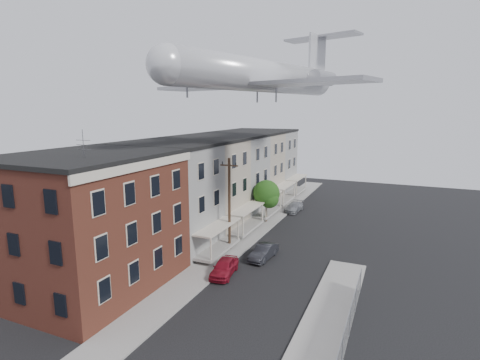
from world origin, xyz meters
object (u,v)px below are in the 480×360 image
at_px(utility_pole, 229,203).
at_px(car_mid, 264,252).
at_px(airplane, 265,76).
at_px(car_far, 294,207).
at_px(street_tree, 267,195).
at_px(car_near, 224,267).

height_order(utility_pole, car_mid, utility_pole).
bearing_deg(car_mid, airplane, 117.00).
bearing_deg(airplane, utility_pole, -145.50).
bearing_deg(car_far, airplane, -83.53).
height_order(utility_pole, street_tree, utility_pole).
bearing_deg(car_mid, street_tree, 113.21).
relative_size(utility_pole, car_near, 2.25).
bearing_deg(street_tree, airplane, -73.37).
distance_m(car_mid, car_far, 17.01).
bearing_deg(utility_pole, airplane, 34.50).
xyz_separation_m(utility_pole, airplane, (2.73, 1.88, 11.79)).
height_order(car_far, airplane, airplane).
bearing_deg(street_tree, car_far, 74.85).
bearing_deg(car_near, car_mid, 60.31).
bearing_deg(airplane, car_far, 92.94).
relative_size(car_mid, airplane, 0.16).
height_order(car_mid, airplane, airplane).
distance_m(utility_pole, street_tree, 10.00).
bearing_deg(car_near, utility_pole, 102.76).
xyz_separation_m(utility_pole, car_mid, (3.80, -0.81, -4.02)).
distance_m(car_near, car_far, 21.41).
relative_size(utility_pole, street_tree, 1.73).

